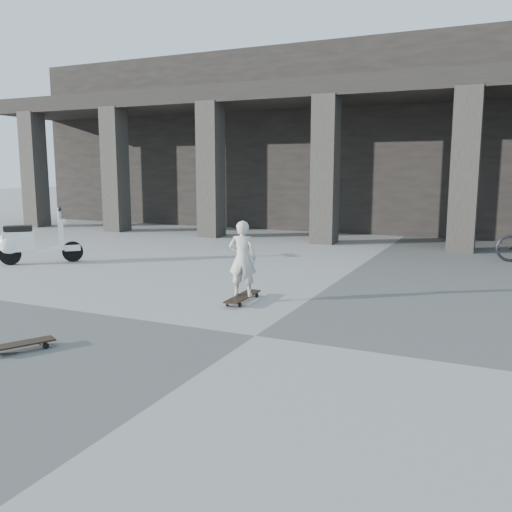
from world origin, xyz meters
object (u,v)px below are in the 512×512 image
at_px(skateboard_spare, 18,345).
at_px(child, 243,259).
at_px(longboard, 243,297).
at_px(scooter, 26,242).

distance_m(skateboard_spare, child, 3.46).
height_order(longboard, child, child).
distance_m(longboard, child, 0.61).
xyz_separation_m(child, scooter, (-5.76, 1.12, -0.20)).
height_order(skateboard_spare, child, child).
height_order(longboard, skateboard_spare, longboard).
relative_size(child, scooter, 0.87).
distance_m(skateboard_spare, scooter, 6.18).
distance_m(child, scooter, 5.87).
relative_size(skateboard_spare, child, 0.68).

